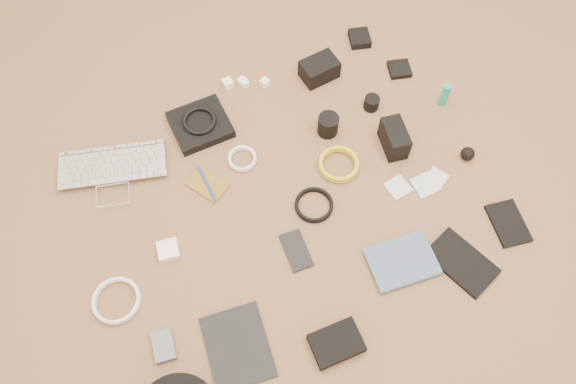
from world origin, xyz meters
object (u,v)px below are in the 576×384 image
phone (296,250)px  dslr_camera (319,69)px  laptop (113,179)px  tablet (238,347)px  paperback (412,284)px

phone → dslr_camera: bearing=62.2°
laptop → tablet: size_ratio=1.58×
laptop → phone: laptop is taller
phone → paperback: size_ratio=0.64×
tablet → laptop: bearing=110.7°
tablet → paperback: size_ratio=1.11×
dslr_camera → phone: 0.71m
laptop → tablet: bearing=-60.6°
tablet → paperback: 0.55m
phone → paperback: 0.37m
laptop → tablet: 0.70m
laptop → paperback: (0.63, -0.81, -0.00)m
phone → paperback: bearing=-38.3°
dslr_camera → tablet: dslr_camera is taller
phone → laptop: bearing=137.0°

